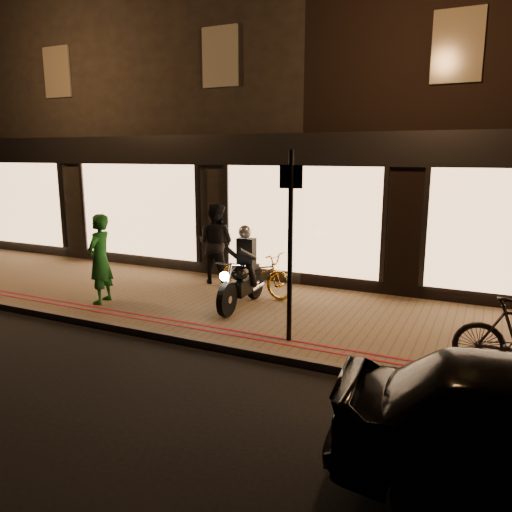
% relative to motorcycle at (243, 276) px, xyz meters
% --- Properties ---
extents(ground, '(90.00, 90.00, 0.00)m').
position_rel_motorcycle_xyz_m(ground, '(0.44, -1.96, -0.73)').
color(ground, black).
rests_on(ground, ground).
extents(sidewalk, '(50.00, 4.00, 0.12)m').
position_rel_motorcycle_xyz_m(sidewalk, '(0.44, 0.04, -0.67)').
color(sidewalk, brown).
rests_on(sidewalk, ground).
extents(kerb_stone, '(50.00, 0.14, 0.12)m').
position_rel_motorcycle_xyz_m(kerb_stone, '(0.44, -1.91, -0.67)').
color(kerb_stone, '#59544C').
rests_on(kerb_stone, ground).
extents(red_kerb_lines, '(50.00, 0.26, 0.01)m').
position_rel_motorcycle_xyz_m(red_kerb_lines, '(0.44, -1.41, -0.61)').
color(red_kerb_lines, maroon).
rests_on(red_kerb_lines, sidewalk).
extents(building_row, '(48.00, 10.11, 8.50)m').
position_rel_motorcycle_xyz_m(building_row, '(0.44, 7.03, 3.51)').
color(building_row, black).
rests_on(building_row, ground).
extents(motorcycle, '(0.60, 1.94, 1.59)m').
position_rel_motorcycle_xyz_m(motorcycle, '(0.00, 0.00, 0.00)').
color(motorcycle, black).
rests_on(motorcycle, sidewalk).
extents(sign_post, '(0.35, 0.10, 3.00)m').
position_rel_motorcycle_xyz_m(sign_post, '(1.50, -1.31, 1.06)').
color(sign_post, black).
rests_on(sign_post, sidewalk).
extents(bicycle_gold, '(1.91, 0.99, 0.96)m').
position_rel_motorcycle_xyz_m(bicycle_gold, '(-0.09, 0.80, -0.14)').
color(bicycle_gold, gold).
rests_on(bicycle_gold, sidewalk).
extents(person_green, '(0.54, 0.72, 1.79)m').
position_rel_motorcycle_xyz_m(person_green, '(-2.67, -1.00, 0.28)').
color(person_green, '#1B6623').
rests_on(person_green, sidewalk).
extents(person_dark, '(0.91, 0.72, 1.85)m').
position_rel_motorcycle_xyz_m(person_dark, '(-1.40, 1.38, 0.31)').
color(person_dark, black).
rests_on(person_dark, sidewalk).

